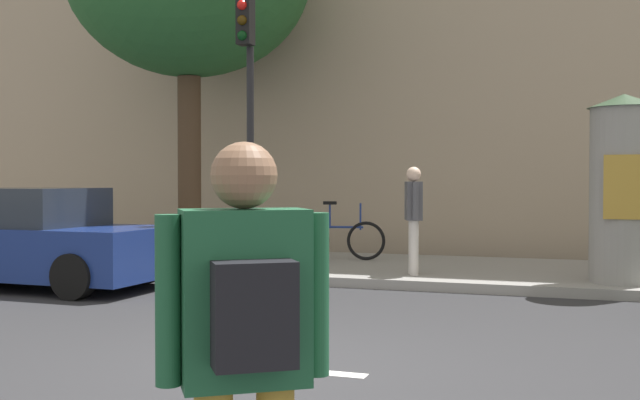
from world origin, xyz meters
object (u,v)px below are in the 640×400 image
pedestrian_in_red_top (246,339)px  parked_car_silver (21,239)px  bicycle_leaning (338,239)px  traffic_light (247,89)px  poster_column (623,187)px  pedestrian_in_dark_shirt (413,211)px

pedestrian_in_red_top → parked_car_silver: (-7.09, 7.18, -0.34)m
bicycle_leaning → traffic_light: bearing=-108.8°
traffic_light → bicycle_leaning: size_ratio=2.50×
poster_column → pedestrian_in_red_top: bearing=-99.8°
pedestrian_in_red_top → parked_car_silver: pedestrian_in_red_top is taller
poster_column → pedestrian_in_red_top: poster_column is taller
pedestrian_in_red_top → pedestrian_in_dark_shirt: size_ratio=1.04×
traffic_light → pedestrian_in_dark_shirt: traffic_light is taller
bicycle_leaning → parked_car_silver: parked_car_silver is taller
pedestrian_in_dark_shirt → pedestrian_in_red_top: bearing=-81.3°
poster_column → bicycle_leaning: poster_column is taller
pedestrian_in_red_top → pedestrian_in_dark_shirt: bearing=98.7°
parked_car_silver → poster_column: bearing=14.6°
traffic_light → pedestrian_in_dark_shirt: 3.30m
bicycle_leaning → pedestrian_in_red_top: bearing=-73.8°
pedestrian_in_dark_shirt → bicycle_leaning: bearing=135.8°
poster_column → parked_car_silver: poster_column is taller
traffic_light → poster_column: (5.68, 0.57, -1.57)m
parked_car_silver → pedestrian_in_dark_shirt: bearing=21.7°
traffic_light → parked_car_silver: traffic_light is taller
poster_column → bicycle_leaning: 5.29m
pedestrian_in_dark_shirt → bicycle_leaning: pedestrian_in_dark_shirt is taller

